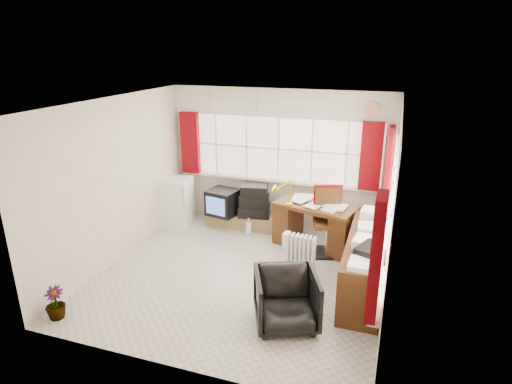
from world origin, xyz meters
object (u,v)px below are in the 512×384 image
desk_lamp (290,187)px  crt_tv (223,202)px  desk (315,223)px  credenza (365,263)px  radiator (301,259)px  office_chair (286,299)px  tv_bench (245,219)px  mini_fridge (177,201)px  task_chair (327,218)px

desk_lamp → crt_tv: desk_lamp is taller
desk → credenza: credenza is taller
desk_lamp → radiator: bearing=-65.2°
office_chair → radiator: office_chair is taller
office_chair → crt_tv: 3.08m
desk_lamp → crt_tv: (-1.34, 0.41, -0.57)m
office_chair → crt_tv: crt_tv is taller
desk → crt_tv: desk is taller
desk → tv_bench: 1.48m
mini_fridge → desk: bearing=-3.4°
office_chair → task_chair: bearing=63.3°
desk_lamp → task_chair: 0.78m
task_chair → mini_fridge: (-2.85, 0.25, -0.14)m
desk → tv_bench: bearing=162.0°
mini_fridge → crt_tv: bearing=7.9°
credenza → tv_bench: credenza is taller
tv_bench → credenza: bearing=-33.7°
credenza → crt_tv: credenza is taller
desk → crt_tv: 1.78m
credenza → mini_fridge: (-3.53, 1.23, 0.05)m
task_chair → tv_bench: bearing=161.2°
office_chair → radiator: size_ratio=1.17×
office_chair → tv_bench: 3.02m
desk → credenza: size_ratio=0.71×
desk → mini_fridge: (-2.63, 0.16, 0.02)m
credenza → mini_fridge: size_ratio=2.28×
desk_lamp → mini_fridge: 2.32m
desk_lamp → task_chair: size_ratio=0.40×
task_chair → crt_tv: size_ratio=1.85×
desk_lamp → radiator: 1.24m
radiator → credenza: 0.92m
radiator → crt_tv: (-1.74, 1.27, 0.22)m
radiator → mini_fridge: mini_fridge is taller
radiator → crt_tv: size_ratio=1.07×
desk → crt_tv: bearing=171.0°
radiator → task_chair: bearing=75.9°
office_chair → mini_fridge: size_ratio=0.85×
office_chair → credenza: 1.38m
crt_tv → desk_lamp: bearing=-16.9°
desk → radiator: desk is taller
credenza → task_chair: bearing=124.9°
office_chair → credenza: bearing=30.8°
radiator → credenza: credenza is taller
office_chair → radiator: (-0.09, 1.19, -0.08)m
tv_bench → crt_tv: 0.54m
crt_tv → mini_fridge: 0.89m
desk_lamp → credenza: (1.31, -0.94, -0.66)m
desk → radiator: 1.01m
desk → task_chair: bearing=-24.2°
mini_fridge → tv_bench: bearing=13.2°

